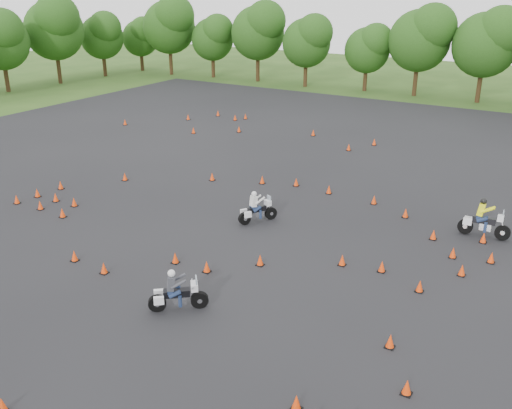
# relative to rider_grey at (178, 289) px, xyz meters

# --- Properties ---
(ground) EXTENTS (140.00, 140.00, 0.00)m
(ground) POSITION_rel_rider_grey_xyz_m (-1.32, 3.47, -0.82)
(ground) COLOR #2D5119
(ground) RESTS_ON ground
(asphalt_pad) EXTENTS (62.00, 62.00, 0.00)m
(asphalt_pad) POSITION_rel_rider_grey_xyz_m (-1.32, 9.47, -0.81)
(asphalt_pad) COLOR black
(asphalt_pad) RESTS_ON ground
(treeline) EXTENTS (87.21, 31.99, 10.13)m
(treeline) POSITION_rel_rider_grey_xyz_m (1.01, 38.37, 3.75)
(treeline) COLOR #224A15
(treeline) RESTS_ON ground
(traffic_cones) EXTENTS (36.83, 33.30, 0.45)m
(traffic_cones) POSITION_rel_rider_grey_xyz_m (-1.65, 10.02, -0.59)
(traffic_cones) COLOR #FF410A
(traffic_cones) RESTS_ON asphalt_pad
(rider_grey) EXTENTS (2.03, 1.85, 1.63)m
(rider_grey) POSITION_rel_rider_grey_xyz_m (0.00, 0.00, 0.00)
(rider_grey) COLOR #3C3D43
(rider_grey) RESTS_ON ground
(rider_yellow) EXTENTS (2.31, 0.85, 1.75)m
(rider_yellow) POSITION_rel_rider_grey_xyz_m (7.99, 11.91, 0.06)
(rider_yellow) COLOR #F3F115
(rider_yellow) RESTS_ON ground
(rider_white) EXTENTS (1.58, 2.06, 1.56)m
(rider_white) POSITION_rel_rider_grey_xyz_m (-1.63, 8.18, -0.03)
(rider_white) COLOR silver
(rider_white) RESTS_ON ground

